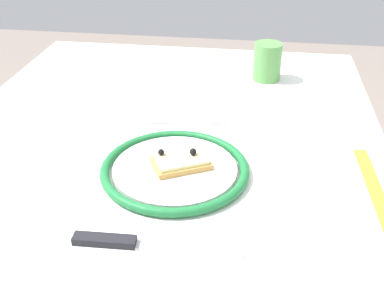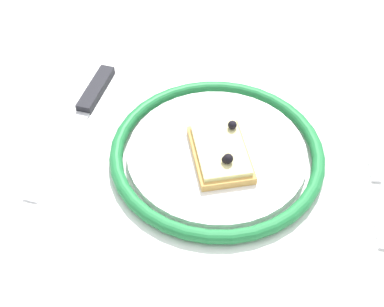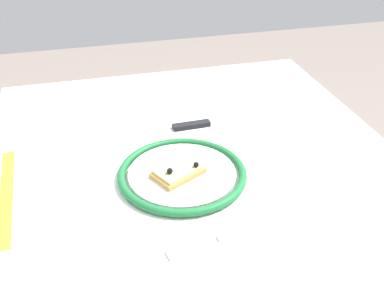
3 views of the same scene
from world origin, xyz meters
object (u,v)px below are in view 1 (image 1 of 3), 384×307
(dining_table, at_px, (158,193))
(fork, at_px, (180,122))
(plate, at_px, (175,169))
(knife, at_px, (127,243))
(measuring_tape, at_px, (379,200))
(pizza_slice_near, at_px, (181,161))
(cup, at_px, (267,62))

(dining_table, bearing_deg, fork, 169.43)
(dining_table, height_order, plate, plate)
(knife, xyz_separation_m, fork, (-0.37, 0.01, -0.00))
(dining_table, xyz_separation_m, measuring_tape, (0.09, 0.38, 0.09))
(dining_table, height_order, pizza_slice_near, pizza_slice_near)
(plate, height_order, knife, plate)
(dining_table, height_order, knife, knife)
(dining_table, relative_size, fork, 5.90)
(knife, bearing_deg, dining_table, -177.35)
(plate, relative_size, measuring_tape, 0.84)
(plate, height_order, fork, plate)
(measuring_tape, bearing_deg, knife, -69.17)
(cup, xyz_separation_m, measuring_tape, (0.47, 0.18, -0.04))
(plate, distance_m, cup, 0.47)
(dining_table, xyz_separation_m, plate, (0.06, 0.05, 0.10))
(dining_table, bearing_deg, plate, 37.79)
(plate, bearing_deg, dining_table, -142.21)
(knife, distance_m, cup, 0.66)
(plate, bearing_deg, fork, -173.06)
(knife, bearing_deg, measuring_tape, 113.20)
(pizza_slice_near, bearing_deg, fork, -169.82)
(pizza_slice_near, bearing_deg, knife, -12.80)
(plate, distance_m, measuring_tape, 0.34)
(knife, relative_size, cup, 2.65)
(measuring_tape, bearing_deg, pizza_slice_near, -98.70)
(knife, height_order, fork, knife)
(knife, bearing_deg, pizza_slice_near, 167.20)
(dining_table, height_order, cup, cup)
(fork, bearing_deg, plate, 6.94)
(knife, height_order, cup, cup)
(pizza_slice_near, xyz_separation_m, measuring_tape, (0.04, 0.33, -0.02))
(pizza_slice_near, xyz_separation_m, knife, (0.19, -0.04, -0.02))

